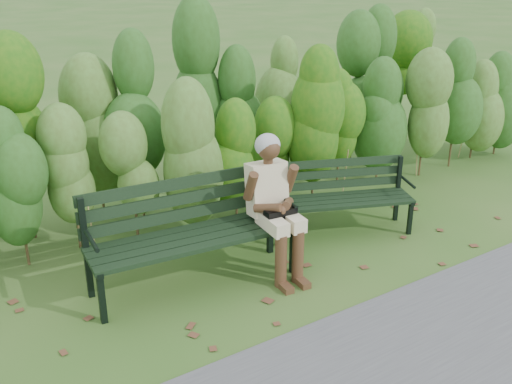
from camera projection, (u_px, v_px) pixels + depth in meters
ground at (275, 271)px, 6.09m from camera, size 80.00×80.00×0.00m
hedge_band at (186, 112)px, 7.06m from camera, size 11.04×1.67×2.42m
leaf_litter at (251, 284)px, 5.85m from camera, size 5.73×2.17×0.01m
bench_left at (189, 225)px, 5.73m from camera, size 2.07×0.85×1.01m
bench_right at (338, 191)px, 6.82m from camera, size 1.70×1.10×0.81m
seated_woman at (274, 197)px, 5.83m from camera, size 0.56×0.82×1.40m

